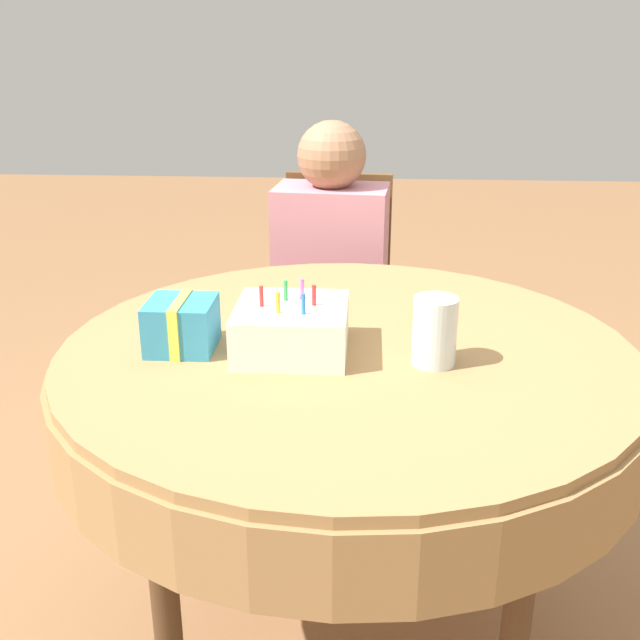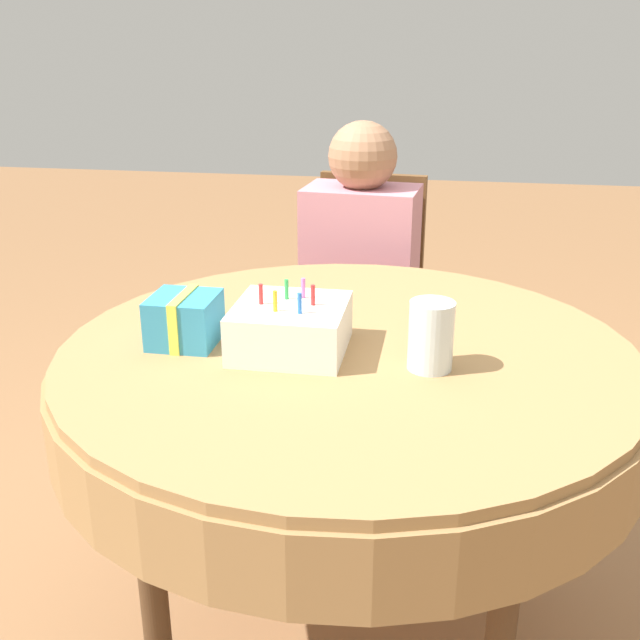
# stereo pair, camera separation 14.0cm
# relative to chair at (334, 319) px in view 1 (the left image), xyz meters

# --- Properties ---
(dining_table) EXTENTS (1.11, 1.11, 0.76)m
(dining_table) POSITION_rel_chair_xyz_m (0.07, -0.87, 0.19)
(dining_table) COLOR #9E7547
(dining_table) RESTS_ON ground_plane
(chair) EXTENTS (0.39, 0.39, 0.92)m
(chair) POSITION_rel_chair_xyz_m (0.00, 0.00, 0.00)
(chair) COLOR brown
(chair) RESTS_ON ground_plane
(person) EXTENTS (0.34, 0.33, 1.09)m
(person) POSITION_rel_chair_xyz_m (-0.01, -0.09, 0.17)
(person) COLOR #9E7051
(person) RESTS_ON ground_plane
(birthday_cake) EXTENTS (0.20, 0.20, 0.13)m
(birthday_cake) POSITION_rel_chair_xyz_m (-0.04, -0.91, 0.33)
(birthday_cake) COLOR white
(birthday_cake) RESTS_ON dining_table
(drinking_glass) EXTENTS (0.08, 0.08, 0.12)m
(drinking_glass) POSITION_rel_chair_xyz_m (0.22, -0.95, 0.34)
(drinking_glass) COLOR silver
(drinking_glass) RESTS_ON dining_table
(gift_box) EXTENTS (0.12, 0.13, 0.10)m
(gift_box) POSITION_rel_chair_xyz_m (-0.24, -0.91, 0.33)
(gift_box) COLOR teal
(gift_box) RESTS_ON dining_table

